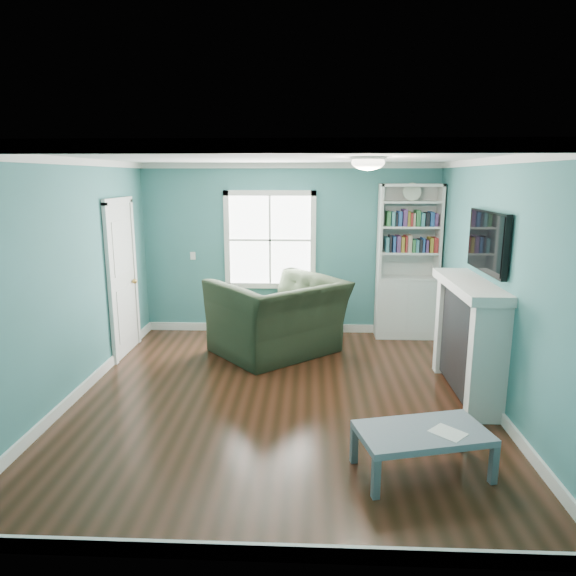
{
  "coord_description": "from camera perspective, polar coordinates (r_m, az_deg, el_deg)",
  "views": [
    {
      "loc": [
        0.32,
        -5.31,
        2.4
      ],
      "look_at": [
        0.07,
        0.4,
        1.16
      ],
      "focal_mm": 32.0,
      "sensor_mm": 36.0,
      "label": 1
    }
  ],
  "objects": [
    {
      "name": "door",
      "position": [
        7.3,
        -17.92,
        1.19
      ],
      "size": [
        0.12,
        0.98,
        2.17
      ],
      "color": "silver",
      "rests_on": "ground"
    },
    {
      "name": "fireplace",
      "position": [
        6.04,
        19.41,
        -5.41
      ],
      "size": [
        0.44,
        1.58,
        1.3
      ],
      "color": "black",
      "rests_on": "ground"
    },
    {
      "name": "coffee_table",
      "position": [
        4.49,
        14.72,
        -15.57
      ],
      "size": [
        1.15,
        0.81,
        0.38
      ],
      "rotation": [
        0.0,
        0.0,
        0.24
      ],
      "color": "#515A61",
      "rests_on": "ground"
    },
    {
      "name": "light_switch",
      "position": [
        8.09,
        -10.52,
        3.54
      ],
      "size": [
        0.08,
        0.01,
        0.12
      ],
      "primitive_type": "cube",
      "color": "white",
      "rests_on": "room_walls"
    },
    {
      "name": "window",
      "position": [
        7.87,
        -2.02,
        5.34
      ],
      "size": [
        1.4,
        0.06,
        1.5
      ],
      "color": "white",
      "rests_on": "room_walls"
    },
    {
      "name": "tv",
      "position": [
        5.86,
        21.3,
        4.83
      ],
      "size": [
        0.06,
        1.1,
        0.65
      ],
      "primitive_type": "cube",
      "color": "black",
      "rests_on": "fireplace"
    },
    {
      "name": "floor",
      "position": [
        5.83,
        -0.86,
        -12.02
      ],
      "size": [
        5.0,
        5.0,
        0.0
      ],
      "primitive_type": "plane",
      "color": "black",
      "rests_on": "ground"
    },
    {
      "name": "recliner",
      "position": [
        7.0,
        -1.11,
        -1.84
      ],
      "size": [
        1.87,
        1.81,
        1.38
      ],
      "primitive_type": "imported",
      "rotation": [
        0.0,
        0.0,
        -2.43
      ],
      "color": "black",
      "rests_on": "ground"
    },
    {
      "name": "bookshelf",
      "position": [
        7.88,
        13.08,
        1.16
      ],
      "size": [
        0.9,
        0.35,
        2.31
      ],
      "color": "silver",
      "rests_on": "ground"
    },
    {
      "name": "room_walls",
      "position": [
        5.38,
        -0.92,
        3.52
      ],
      "size": [
        5.0,
        5.0,
        5.0
      ],
      "color": "#3B7775",
      "rests_on": "ground"
    },
    {
      "name": "ceiling_fixture",
      "position": [
        5.44,
        8.9,
        13.7
      ],
      "size": [
        0.38,
        0.38,
        0.15
      ],
      "color": "white",
      "rests_on": "room_walls"
    },
    {
      "name": "paper_sheet",
      "position": [
        4.48,
        17.36,
        -15.08
      ],
      "size": [
        0.33,
        0.33,
        0.0
      ],
      "primitive_type": "cube",
      "rotation": [
        0.0,
        0.0,
        0.78
      ],
      "color": "white",
      "rests_on": "coffee_table"
    },
    {
      "name": "trim",
      "position": [
        5.44,
        -0.9,
        -0.07
      ],
      "size": [
        4.5,
        5.0,
        2.6
      ],
      "color": "white",
      "rests_on": "ground"
    }
  ]
}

